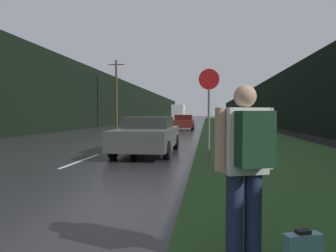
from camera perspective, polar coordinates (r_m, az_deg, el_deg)
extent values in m
cube|color=#26471E|center=(40.76, 10.97, 0.09)|extent=(6.00, 240.00, 0.02)
cube|color=silver|center=(10.18, -16.16, -6.33)|extent=(0.12, 3.00, 0.01)
cube|color=silver|center=(16.79, -6.58, -2.91)|extent=(0.12, 3.00, 0.01)
cube|color=silver|center=(23.62, -2.49, -1.41)|extent=(0.12, 3.00, 0.01)
cube|color=black|center=(52.49, -7.75, 4.25)|extent=(2.00, 140.00, 6.74)
cube|color=black|center=(51.39, 16.99, 3.75)|extent=(2.00, 140.00, 5.90)
cylinder|color=#4C3823|center=(34.45, -9.80, 6.03)|extent=(0.24, 0.24, 7.61)
cube|color=#4C3823|center=(34.83, -9.84, 11.46)|extent=(1.80, 0.10, 0.10)
cylinder|color=slate|center=(8.96, 7.77, -0.24)|extent=(0.07, 0.07, 2.24)
cylinder|color=#B71414|center=(9.02, 7.82, 8.83)|extent=(0.61, 0.02, 0.61)
cylinder|color=#1E2847|center=(3.21, 12.55, -16.85)|extent=(0.18, 0.18, 0.91)
cylinder|color=#1E2847|center=(3.29, 15.86, -16.38)|extent=(0.18, 0.18, 0.91)
cube|color=white|center=(3.09, 14.37, -2.71)|extent=(0.47, 0.36, 0.66)
sphere|color=tan|center=(3.08, 14.45, 5.49)|extent=(0.23, 0.23, 0.23)
cylinder|color=tan|center=(2.98, 9.87, -2.50)|extent=(0.10, 0.10, 0.62)
cylinder|color=tan|center=(3.21, 18.55, -2.24)|extent=(0.10, 0.10, 0.62)
cube|color=#193823|center=(2.90, 16.21, -2.39)|extent=(0.38, 0.28, 0.53)
cube|color=#6093A8|center=(3.53, 24.28, -20.50)|extent=(0.40, 0.24, 0.30)
cube|color=black|center=(3.46, 24.32, -17.88)|extent=(0.16, 0.12, 0.04)
cube|color=#4C514C|center=(11.49, -3.83, -2.12)|extent=(1.94, 4.69, 0.70)
cube|color=#2D302D|center=(11.69, -3.61, 0.71)|extent=(1.65, 2.11, 0.43)
cylinder|color=black|center=(9.94, -0.22, -4.63)|extent=(0.20, 0.63, 0.63)
cylinder|color=black|center=(10.35, -10.42, -4.39)|extent=(0.20, 0.63, 0.63)
cylinder|color=black|center=(12.81, 1.49, -3.09)|extent=(0.20, 0.63, 0.63)
cylinder|color=black|center=(13.13, -6.55, -2.97)|extent=(0.20, 0.63, 0.63)
cube|color=maroon|center=(29.22, 2.98, 0.47)|extent=(1.89, 4.55, 0.67)
cube|color=#40120F|center=(29.43, 3.01, 1.64)|extent=(1.61, 2.05, 0.52)
cylinder|color=black|center=(27.77, 4.60, -0.25)|extent=(0.20, 0.62, 0.62)
cylinder|color=black|center=(27.91, 0.92, -0.23)|extent=(0.20, 0.62, 0.62)
cylinder|color=black|center=(30.58, 4.86, -0.02)|extent=(0.20, 0.62, 0.62)
cylinder|color=black|center=(30.71, 1.51, 0.00)|extent=(0.20, 0.62, 0.62)
cube|color=gray|center=(66.95, 2.34, 2.27)|extent=(2.27, 2.34, 2.30)
cube|color=silver|center=(62.85, 2.02, 2.62)|extent=(2.39, 5.89, 3.07)
cylinder|color=black|center=(66.83, 1.35, 1.32)|extent=(0.28, 0.90, 0.90)
cylinder|color=black|center=(66.63, 3.30, 1.32)|extent=(0.28, 0.90, 0.90)
cylinder|color=black|center=(61.51, 0.83, 1.25)|extent=(0.28, 0.90, 0.90)
cylinder|color=black|center=(61.29, 2.94, 1.24)|extent=(0.28, 0.90, 0.90)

